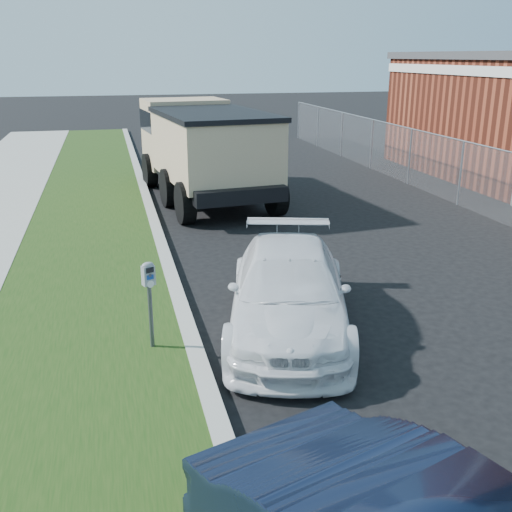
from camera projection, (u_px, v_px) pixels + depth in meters
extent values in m
plane|color=black|center=(359.00, 330.00, 9.28)|extent=(120.00, 120.00, 0.00)
cube|color=gray|center=(176.00, 293.00, 10.51)|extent=(0.25, 50.00, 0.15)
cube|color=#16340E|center=(82.00, 302.00, 10.16)|extent=(3.00, 50.00, 0.13)
plane|color=slate|center=(461.00, 173.00, 16.80)|extent=(0.00, 30.00, 30.00)
cylinder|color=gray|center=(464.00, 141.00, 16.51)|extent=(0.04, 30.00, 0.04)
cylinder|color=gray|center=(461.00, 173.00, 16.80)|extent=(0.06, 0.06, 1.80)
cylinder|color=gray|center=(410.00, 157.00, 19.56)|extent=(0.06, 0.06, 1.80)
cylinder|color=gray|center=(372.00, 144.00, 22.32)|extent=(0.06, 0.06, 1.80)
cylinder|color=gray|center=(342.00, 134.00, 25.09)|extent=(0.06, 0.06, 1.80)
cylinder|color=gray|center=(318.00, 127.00, 27.85)|extent=(0.06, 0.06, 1.80)
cylinder|color=gray|center=(298.00, 120.00, 30.61)|extent=(0.06, 0.06, 1.80)
cube|color=silver|center=(498.00, 72.00, 17.20)|extent=(0.06, 14.00, 0.30)
cylinder|color=#3F4247|center=(151.00, 317.00, 8.35)|extent=(0.08, 0.08, 0.92)
cube|color=slate|center=(148.00, 275.00, 8.15)|extent=(0.19, 0.16, 0.28)
ellipsoid|color=slate|center=(148.00, 266.00, 8.11)|extent=(0.20, 0.17, 0.11)
cube|color=black|center=(150.00, 270.00, 8.08)|extent=(0.11, 0.05, 0.07)
cube|color=navy|center=(150.00, 277.00, 8.11)|extent=(0.10, 0.04, 0.06)
cylinder|color=silver|center=(151.00, 284.00, 8.14)|extent=(0.10, 0.04, 0.10)
cube|color=#3F4247|center=(150.00, 275.00, 8.10)|extent=(0.04, 0.02, 0.05)
imported|color=white|center=(288.00, 290.00, 9.17)|extent=(2.92, 4.69, 1.27)
cube|color=black|center=(206.00, 173.00, 17.52)|extent=(3.08, 7.06, 0.37)
cube|color=tan|center=(185.00, 133.00, 19.43)|extent=(2.71, 2.19, 2.14)
cube|color=black|center=(184.00, 120.00, 19.29)|extent=(2.74, 2.21, 0.64)
cube|color=tan|center=(213.00, 147.00, 16.48)|extent=(3.04, 4.74, 1.71)
cube|color=black|center=(213.00, 114.00, 16.20)|extent=(3.16, 4.86, 0.13)
cube|color=black|center=(179.00, 158.00, 20.64)|extent=(2.57, 0.44, 0.32)
cylinder|color=black|center=(150.00, 170.00, 19.29)|extent=(0.46, 1.10, 1.07)
cylinder|color=black|center=(223.00, 166.00, 20.09)|extent=(0.46, 1.10, 1.07)
cylinder|color=black|center=(169.00, 188.00, 16.72)|extent=(0.46, 1.10, 1.07)
cylinder|color=black|center=(252.00, 182.00, 17.52)|extent=(0.46, 1.10, 1.07)
cylinder|color=black|center=(185.00, 203.00, 15.01)|extent=(0.46, 1.10, 1.07)
cylinder|color=black|center=(276.00, 195.00, 15.81)|extent=(0.46, 1.10, 1.07)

